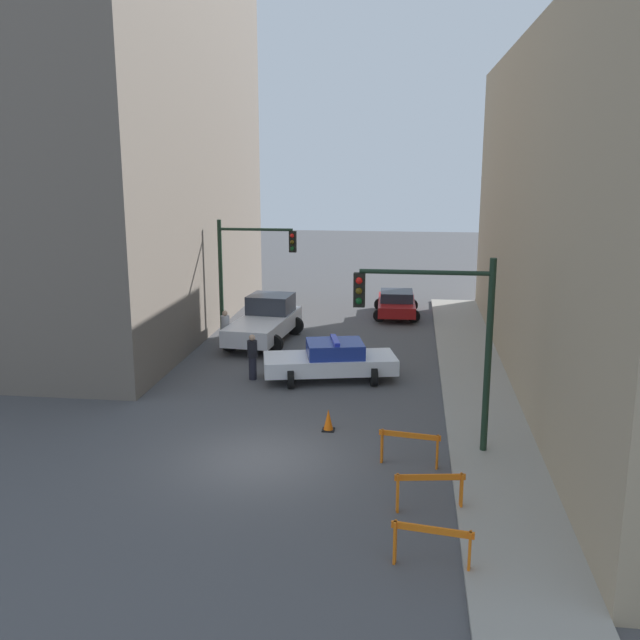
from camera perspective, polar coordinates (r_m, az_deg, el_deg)
The scene contains 14 objects.
ground_plane at distance 19.29m, azimuth -4.83°, elevation -11.05°, with size 120.00×120.00×0.00m, color #4C4C4F.
sidewalk_right at distance 19.03m, azimuth 14.14°, elevation -11.57°, with size 2.40×44.00×0.12m.
building_corner_left at distance 35.02m, azimuth -20.19°, elevation 14.42°, with size 14.00×20.00×18.41m.
traffic_light_near at distance 18.86m, azimuth 9.90°, elevation -0.43°, with size 3.64×0.35×5.20m.
traffic_light_far at distance 31.04m, azimuth -6.03°, elevation 4.65°, with size 3.44×0.35×5.20m.
police_car at distance 25.53m, azimuth 0.89°, elevation -3.23°, with size 4.99×3.00×1.52m.
white_truck at distance 30.90m, azimuth -4.38°, elevation -0.06°, with size 2.99×5.57×1.90m.
parked_car_near at distance 35.90m, azimuth 6.13°, elevation 1.36°, with size 2.38×4.36×1.31m.
pedestrian_crossing at distance 25.63m, azimuth -5.43°, elevation -2.90°, with size 0.50×0.50×1.66m.
pedestrian_corner at distance 29.71m, azimuth -7.58°, elevation -0.75°, with size 0.40×0.40×1.66m.
barrier_front at distance 14.53m, azimuth 8.95°, elevation -16.99°, with size 1.59×0.40×0.90m.
barrier_mid at distance 16.59m, azimuth 8.77°, elevation -12.99°, with size 1.59×0.39×0.90m.
barrier_back at distance 18.79m, azimuth 7.17°, elevation -9.74°, with size 1.59×0.39×0.90m.
traffic_cone at distance 21.01m, azimuth 0.67°, elevation -8.02°, with size 0.36×0.36×0.66m.
Camera 1 is at (3.82, -17.22, 7.82)m, focal length 40.00 mm.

